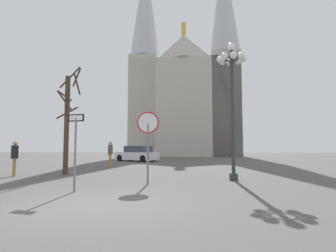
{
  "coord_description": "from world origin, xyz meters",
  "views": [
    {
      "loc": [
        2.41,
        -6.34,
        1.41
      ],
      "look_at": [
        0.64,
        17.88,
        3.29
      ],
      "focal_mm": 28.58,
      "sensor_mm": 36.0,
      "label": 1
    }
  ],
  "objects_px": {
    "cathedral": "(185,90)",
    "street_lamp": "(232,85)",
    "parked_car_near_white": "(137,154)",
    "bare_tree": "(67,119)",
    "pedestrian_walking": "(15,155)",
    "stop_sign": "(148,133)",
    "pedestrian_standing": "(110,152)",
    "one_way_arrow_sign": "(75,144)"
  },
  "relations": [
    {
      "from": "street_lamp",
      "to": "bare_tree",
      "type": "height_order",
      "value": "street_lamp"
    },
    {
      "from": "stop_sign",
      "to": "pedestrian_walking",
      "type": "bearing_deg",
      "value": 161.78
    },
    {
      "from": "cathedral",
      "to": "stop_sign",
      "type": "distance_m",
      "value": 32.09
    },
    {
      "from": "one_way_arrow_sign",
      "to": "street_lamp",
      "type": "height_order",
      "value": "street_lamp"
    },
    {
      "from": "street_lamp",
      "to": "cathedral",
      "type": "bearing_deg",
      "value": 94.37
    },
    {
      "from": "street_lamp",
      "to": "pedestrian_standing",
      "type": "distance_m",
      "value": 9.83
    },
    {
      "from": "cathedral",
      "to": "pedestrian_walking",
      "type": "distance_m",
      "value": 31.21
    },
    {
      "from": "parked_car_near_white",
      "to": "pedestrian_walking",
      "type": "relative_size",
      "value": 2.68
    },
    {
      "from": "stop_sign",
      "to": "bare_tree",
      "type": "xyz_separation_m",
      "value": [
        -4.67,
        3.2,
        0.87
      ]
    },
    {
      "from": "stop_sign",
      "to": "parked_car_near_white",
      "type": "height_order",
      "value": "stop_sign"
    },
    {
      "from": "one_way_arrow_sign",
      "to": "parked_car_near_white",
      "type": "distance_m",
      "value": 17.64
    },
    {
      "from": "stop_sign",
      "to": "parked_car_near_white",
      "type": "relative_size",
      "value": 0.6
    },
    {
      "from": "street_lamp",
      "to": "parked_car_near_white",
      "type": "height_order",
      "value": "street_lamp"
    },
    {
      "from": "parked_car_near_white",
      "to": "pedestrian_standing",
      "type": "xyz_separation_m",
      "value": [
        -0.26,
        -8.14,
        0.38
      ]
    },
    {
      "from": "bare_tree",
      "to": "parked_car_near_white",
      "type": "bearing_deg",
      "value": 84.22
    },
    {
      "from": "one_way_arrow_sign",
      "to": "pedestrian_walking",
      "type": "bearing_deg",
      "value": 139.31
    },
    {
      "from": "one_way_arrow_sign",
      "to": "parked_car_near_white",
      "type": "height_order",
      "value": "one_way_arrow_sign"
    },
    {
      "from": "cathedral",
      "to": "stop_sign",
      "type": "xyz_separation_m",
      "value": [
        -1.18,
        -30.99,
        -8.23
      ]
    },
    {
      "from": "cathedral",
      "to": "pedestrian_walking",
      "type": "relative_size",
      "value": 18.83
    },
    {
      "from": "cathedral",
      "to": "street_lamp",
      "type": "distance_m",
      "value": 30.22
    },
    {
      "from": "street_lamp",
      "to": "stop_sign",
      "type": "bearing_deg",
      "value": -156.64
    },
    {
      "from": "street_lamp",
      "to": "pedestrian_walking",
      "type": "xyz_separation_m",
      "value": [
        -10.2,
        0.75,
        -3.04
      ]
    },
    {
      "from": "cathedral",
      "to": "pedestrian_walking",
      "type": "xyz_separation_m",
      "value": [
        -7.95,
        -28.76,
        -9.15
      ]
    },
    {
      "from": "stop_sign",
      "to": "pedestrian_walking",
      "type": "distance_m",
      "value": 7.18
    },
    {
      "from": "cathedral",
      "to": "parked_car_near_white",
      "type": "xyz_separation_m",
      "value": [
        -4.58,
        -15.27,
        -9.48
      ]
    },
    {
      "from": "one_way_arrow_sign",
      "to": "pedestrian_standing",
      "type": "bearing_deg",
      "value": 99.81
    },
    {
      "from": "bare_tree",
      "to": "parked_car_near_white",
      "type": "xyz_separation_m",
      "value": [
        1.27,
        12.53,
        -2.12
      ]
    },
    {
      "from": "one_way_arrow_sign",
      "to": "bare_tree",
      "type": "distance_m",
      "value": 5.83
    },
    {
      "from": "stop_sign",
      "to": "street_lamp",
      "type": "xyz_separation_m",
      "value": [
        3.43,
        1.48,
        2.13
      ]
    },
    {
      "from": "pedestrian_standing",
      "to": "one_way_arrow_sign",
      "type": "bearing_deg",
      "value": -80.19
    },
    {
      "from": "one_way_arrow_sign",
      "to": "stop_sign",
      "type": "bearing_deg",
      "value": 42.08
    },
    {
      "from": "one_way_arrow_sign",
      "to": "parked_car_near_white",
      "type": "xyz_separation_m",
      "value": [
        -1.37,
        17.57,
        -0.8
      ]
    },
    {
      "from": "one_way_arrow_sign",
      "to": "pedestrian_walking",
      "type": "relative_size",
      "value": 1.44
    },
    {
      "from": "pedestrian_walking",
      "to": "pedestrian_standing",
      "type": "relative_size",
      "value": 0.96
    },
    {
      "from": "parked_car_near_white",
      "to": "bare_tree",
      "type": "bearing_deg",
      "value": -95.78
    },
    {
      "from": "pedestrian_walking",
      "to": "stop_sign",
      "type": "bearing_deg",
      "value": -18.22
    },
    {
      "from": "cathedral",
      "to": "street_lamp",
      "type": "height_order",
      "value": "cathedral"
    },
    {
      "from": "street_lamp",
      "to": "parked_car_near_white",
      "type": "xyz_separation_m",
      "value": [
        -6.83,
        14.25,
        -3.37
      ]
    },
    {
      "from": "cathedral",
      "to": "pedestrian_standing",
      "type": "distance_m",
      "value": 25.58
    },
    {
      "from": "cathedral",
      "to": "bare_tree",
      "type": "xyz_separation_m",
      "value": [
        -5.85,
        -27.79,
        -7.36
      ]
    },
    {
      "from": "cathedral",
      "to": "pedestrian_walking",
      "type": "height_order",
      "value": "cathedral"
    },
    {
      "from": "cathedral",
      "to": "bare_tree",
      "type": "distance_m",
      "value": 29.34
    }
  ]
}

